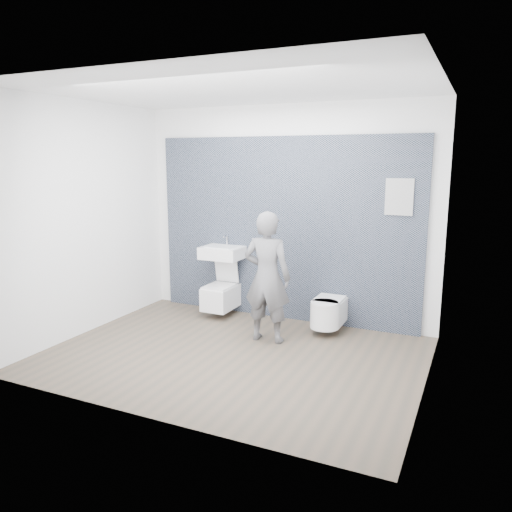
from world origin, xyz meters
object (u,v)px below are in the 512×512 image
at_px(washbasin, 222,252).
at_px(visitor, 267,277).
at_px(toilet_rounded, 327,312).
at_px(toilet_square, 221,295).

relative_size(washbasin, visitor, 0.35).
relative_size(toilet_rounded, visitor, 0.39).
distance_m(toilet_square, visitor, 1.24).
height_order(washbasin, visitor, visitor).
xyz_separation_m(toilet_square, toilet_rounded, (1.52, -0.05, -0.02)).
bearing_deg(toilet_rounded, toilet_square, 178.24).
distance_m(washbasin, toilet_square, 0.59).
height_order(toilet_square, toilet_rounded, toilet_square).
xyz_separation_m(washbasin, toilet_square, (0.00, -0.05, -0.59)).
distance_m(washbasin, toilet_rounded, 1.64).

